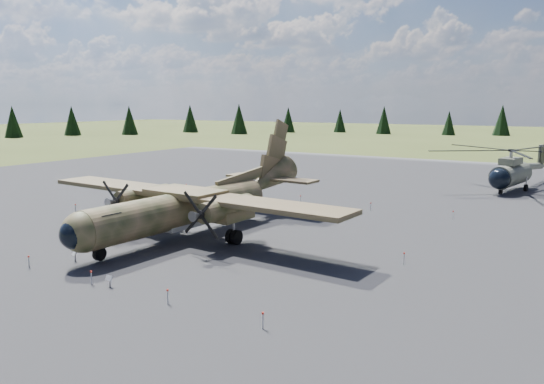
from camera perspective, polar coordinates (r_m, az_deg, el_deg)
The scene contains 8 objects.
ground at distance 44.14m, azimuth -6.92°, elevation -4.46°, with size 500.00×500.00×0.00m, color #565F2A.
apron at distance 52.13m, azimuth -0.08°, elevation -2.25°, with size 120.00×120.00×0.04m, color #57585C.
transport_plane at distance 43.51m, azimuth -8.32°, elevation -0.96°, with size 29.31×26.59×9.66m.
helicopter_near at distance 70.89m, azimuth 24.42°, elevation 3.02°, with size 23.71×25.50×5.20m.
info_placard_left at distance 38.58m, azimuth -20.47°, elevation -6.30°, with size 0.49×0.32×0.72m.
info_placard_right at distance 32.63m, azimuth -17.11°, elevation -8.96°, with size 0.46×0.20×0.72m.
barrier_fence at distance 44.24m, azimuth -7.47°, elevation -3.77°, with size 33.12×29.62×0.85m.
treeline at distance 53.67m, azimuth -2.50°, elevation 3.35°, with size 329.28×331.24×10.91m.
Camera 1 is at (26.77, -33.48, 10.52)m, focal length 35.00 mm.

